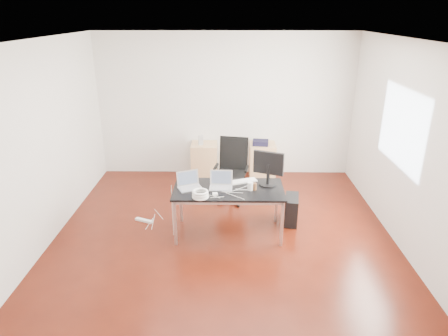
{
  "coord_description": "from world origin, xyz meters",
  "views": [
    {
      "loc": [
        0.08,
        -5.24,
        3.12
      ],
      "look_at": [
        0.0,
        0.55,
        0.85
      ],
      "focal_mm": 32.0,
      "sensor_mm": 36.0,
      "label": 1
    }
  ],
  "objects_px": {
    "desk": "(229,192)",
    "filing_cabinet_right": "(262,161)",
    "office_chair": "(232,167)",
    "pc_tower": "(291,210)",
    "filing_cabinet_left": "(204,160)"
  },
  "relations": [
    {
      "from": "office_chair",
      "to": "filing_cabinet_right",
      "type": "bearing_deg",
      "value": 69.1
    },
    {
      "from": "office_chair",
      "to": "pc_tower",
      "type": "height_order",
      "value": "office_chair"
    },
    {
      "from": "desk",
      "to": "pc_tower",
      "type": "height_order",
      "value": "desk"
    },
    {
      "from": "filing_cabinet_left",
      "to": "pc_tower",
      "type": "relative_size",
      "value": 1.56
    },
    {
      "from": "office_chair",
      "to": "filing_cabinet_right",
      "type": "xyz_separation_m",
      "value": [
        0.61,
        1.0,
        -0.26
      ]
    },
    {
      "from": "filing_cabinet_right",
      "to": "pc_tower",
      "type": "height_order",
      "value": "filing_cabinet_right"
    },
    {
      "from": "office_chair",
      "to": "filing_cabinet_right",
      "type": "height_order",
      "value": "office_chair"
    },
    {
      "from": "desk",
      "to": "filing_cabinet_left",
      "type": "height_order",
      "value": "desk"
    },
    {
      "from": "office_chair",
      "to": "filing_cabinet_left",
      "type": "bearing_deg",
      "value": 129.22
    },
    {
      "from": "desk",
      "to": "filing_cabinet_right",
      "type": "bearing_deg",
      "value": 73.16
    },
    {
      "from": "office_chair",
      "to": "filing_cabinet_left",
      "type": "xyz_separation_m",
      "value": [
        -0.55,
        1.0,
        -0.26
      ]
    },
    {
      "from": "desk",
      "to": "office_chair",
      "type": "height_order",
      "value": "office_chair"
    },
    {
      "from": "desk",
      "to": "filing_cabinet_right",
      "type": "height_order",
      "value": "desk"
    },
    {
      "from": "filing_cabinet_left",
      "to": "filing_cabinet_right",
      "type": "xyz_separation_m",
      "value": [
        1.15,
        0.0,
        0.0
      ]
    },
    {
      "from": "desk",
      "to": "pc_tower",
      "type": "xyz_separation_m",
      "value": [
        0.99,
        0.34,
        -0.46
      ]
    }
  ]
}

